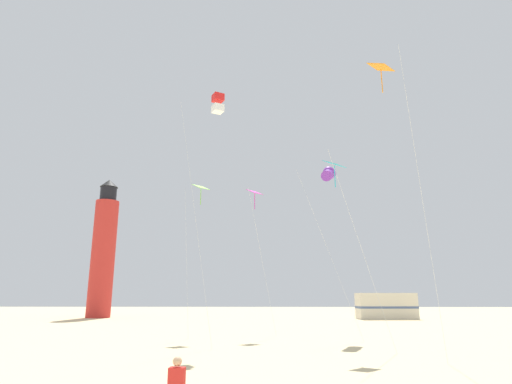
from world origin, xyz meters
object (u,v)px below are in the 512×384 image
(kite_flyer_standing, at_px, (177,383))
(kite_diamond_lime, at_px, (200,193))
(kite_diamond_cyan, at_px, (336,171))
(lighthouse_distant, at_px, (104,251))
(kite_box_scarlet, at_px, (218,104))
(kite_diamond_orange, at_px, (384,79))
(kite_diamond_magenta, at_px, (255,197))
(kite_tube_violet, at_px, (329,174))
(rv_van_cream, at_px, (386,306))

(kite_flyer_standing, bearing_deg, kite_diamond_lime, -79.70)
(kite_diamond_cyan, bearing_deg, lighthouse_distant, 126.90)
(kite_box_scarlet, height_order, kite_diamond_lime, kite_box_scarlet)
(kite_diamond_orange, height_order, kite_diamond_cyan, kite_diamond_orange)
(kite_flyer_standing, relative_size, lighthouse_distant, 0.07)
(lighthouse_distant, bearing_deg, kite_box_scarlet, -58.79)
(kite_diamond_magenta, height_order, lighthouse_distant, lighthouse_distant)
(kite_tube_violet, bearing_deg, kite_box_scarlet, -151.82)
(kite_box_scarlet, distance_m, lighthouse_distant, 33.34)
(kite_box_scarlet, xyz_separation_m, lighthouse_distant, (-17.02, 28.10, -5.70))
(kite_tube_violet, relative_size, kite_box_scarlet, 0.77)
(kite_box_scarlet, distance_m, kite_diamond_cyan, 8.64)
(kite_diamond_cyan, distance_m, rv_van_cream, 31.35)
(kite_flyer_standing, height_order, kite_tube_violet, kite_tube_violet)
(kite_flyer_standing, distance_m, kite_diamond_magenta, 20.16)
(kite_tube_violet, height_order, kite_diamond_magenta, kite_tube_violet)
(kite_diamond_magenta, height_order, rv_van_cream, kite_diamond_magenta)
(kite_box_scarlet, bearing_deg, kite_diamond_cyan, -25.30)
(rv_van_cream, bearing_deg, kite_diamond_lime, -132.72)
(kite_diamond_lime, xyz_separation_m, kite_diamond_orange, (9.40, -10.48, 2.35))
(kite_flyer_standing, bearing_deg, kite_diamond_magenta, -91.37)
(kite_diamond_lime, bearing_deg, kite_diamond_magenta, 16.98)
(kite_box_scarlet, xyz_separation_m, kite_diamond_lime, (-1.50, 3.79, -4.50))
(kite_diamond_lime, distance_m, kite_diamond_cyan, 10.36)
(kite_tube_violet, height_order, rv_van_cream, kite_tube_violet)
(kite_diamond_magenta, xyz_separation_m, lighthouse_distant, (-19.11, 23.21, -1.12))
(kite_flyer_standing, distance_m, rv_van_cream, 42.19)
(kite_diamond_cyan, bearing_deg, kite_tube_violet, 84.37)
(kite_diamond_cyan, height_order, rv_van_cream, kite_diamond_cyan)
(kite_diamond_magenta, height_order, kite_diamond_orange, kite_diamond_orange)
(kite_diamond_orange, bearing_deg, kite_diamond_magenta, 116.63)
(kite_flyer_standing, bearing_deg, kite_tube_violet, -107.15)
(lighthouse_distant, distance_m, rv_van_cream, 33.79)
(kite_diamond_magenta, xyz_separation_m, kite_diamond_orange, (5.80, -11.58, 2.43))
(kite_box_scarlet, height_order, lighthouse_distant, lighthouse_distant)
(kite_tube_violet, relative_size, rv_van_cream, 1.66)
(kite_diamond_orange, height_order, rv_van_cream, kite_diamond_orange)
(kite_tube_violet, distance_m, rv_van_cream, 25.59)
(kite_diamond_cyan, bearing_deg, kite_flyer_standing, -117.20)
(kite_tube_violet, height_order, kite_diamond_lime, kite_tube_violet)
(kite_diamond_cyan, relative_size, lighthouse_distant, 0.54)
(kite_diamond_lime, relative_size, lighthouse_distant, 0.57)
(kite_flyer_standing, distance_m, lighthouse_distant, 45.82)
(kite_tube_violet, bearing_deg, kite_flyer_standing, -109.35)
(kite_tube_violet, bearing_deg, rv_van_cream, 67.73)
(kite_box_scarlet, height_order, rv_van_cream, kite_box_scarlet)
(kite_diamond_orange, height_order, lighthouse_distant, lighthouse_distant)
(kite_tube_violet, relative_size, kite_diamond_lime, 1.14)
(kite_diamond_lime, bearing_deg, kite_tube_violet, -0.34)
(kite_diamond_orange, xyz_separation_m, lighthouse_distant, (-24.92, 34.79, -3.55))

